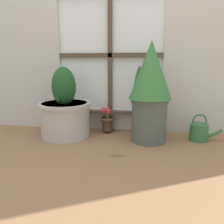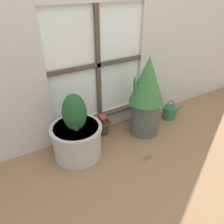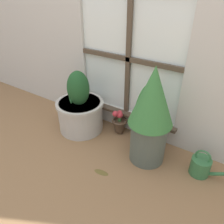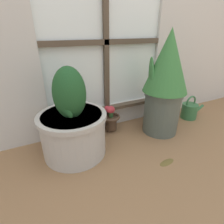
{
  "view_description": "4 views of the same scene",
  "coord_description": "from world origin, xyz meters",
  "px_view_note": "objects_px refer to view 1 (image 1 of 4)",
  "views": [
    {
      "loc": [
        0.27,
        -1.29,
        0.58
      ],
      "look_at": [
        0.04,
        0.39,
        0.2
      ],
      "focal_mm": 35.0,
      "sensor_mm": 36.0,
      "label": 1
    },
    {
      "loc": [
        -0.81,
        -1.0,
        1.25
      ],
      "look_at": [
        0.03,
        0.4,
        0.27
      ],
      "focal_mm": 35.0,
      "sensor_mm": 36.0,
      "label": 2
    },
    {
      "loc": [
        0.79,
        -0.87,
        1.19
      ],
      "look_at": [
        0.0,
        0.35,
        0.29
      ],
      "focal_mm": 35.0,
      "sensor_mm": 36.0,
      "label": 3
    },
    {
      "loc": [
        -0.53,
        -0.59,
        0.73
      ],
      "look_at": [
        -0.05,
        0.39,
        0.21
      ],
      "focal_mm": 28.0,
      "sensor_mm": 36.0,
      "label": 4
    }
  ],
  "objects_px": {
    "potted_plant_left": "(65,112)",
    "flower_vase": "(107,120)",
    "potted_plant_right": "(150,89)",
    "watering_can": "(199,132)"
  },
  "relations": [
    {
      "from": "flower_vase",
      "to": "watering_can",
      "type": "relative_size",
      "value": 0.93
    },
    {
      "from": "flower_vase",
      "to": "watering_can",
      "type": "distance_m",
      "value": 0.74
    },
    {
      "from": "potted_plant_right",
      "to": "flower_vase",
      "type": "relative_size",
      "value": 3.29
    },
    {
      "from": "potted_plant_left",
      "to": "flower_vase",
      "type": "height_order",
      "value": "potted_plant_left"
    },
    {
      "from": "flower_vase",
      "to": "potted_plant_left",
      "type": "bearing_deg",
      "value": -157.06
    },
    {
      "from": "potted_plant_left",
      "to": "flower_vase",
      "type": "relative_size",
      "value": 2.46
    },
    {
      "from": "potted_plant_right",
      "to": "watering_can",
      "type": "bearing_deg",
      "value": 8.46
    },
    {
      "from": "potted_plant_right",
      "to": "flower_vase",
      "type": "bearing_deg",
      "value": 154.59
    },
    {
      "from": "flower_vase",
      "to": "potted_plant_right",
      "type": "bearing_deg",
      "value": -25.41
    },
    {
      "from": "potted_plant_left",
      "to": "flower_vase",
      "type": "bearing_deg",
      "value": 22.94
    }
  ]
}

